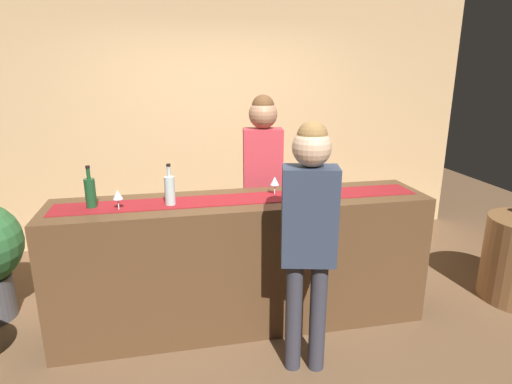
% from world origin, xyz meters
% --- Properties ---
extents(ground_plane, '(10.00, 10.00, 0.00)m').
position_xyz_m(ground_plane, '(0.00, 0.00, 0.00)').
color(ground_plane, brown).
extents(back_wall, '(6.00, 0.12, 2.90)m').
position_xyz_m(back_wall, '(0.00, 1.90, 1.45)').
color(back_wall, tan).
rests_on(back_wall, ground).
extents(bar_counter, '(2.84, 0.60, 1.03)m').
position_xyz_m(bar_counter, '(0.00, 0.00, 0.52)').
color(bar_counter, '#543821').
rests_on(bar_counter, ground).
extents(counter_runner_cloth, '(2.70, 0.28, 0.01)m').
position_xyz_m(counter_runner_cloth, '(0.00, 0.00, 1.04)').
color(counter_runner_cloth, maroon).
rests_on(counter_runner_cloth, bar_counter).
extents(wine_bottle_clear, '(0.07, 0.07, 0.30)m').
position_xyz_m(wine_bottle_clear, '(-0.53, -0.04, 1.15)').
color(wine_bottle_clear, '#B2C6C1').
rests_on(wine_bottle_clear, bar_counter).
extents(wine_bottle_green, '(0.07, 0.07, 0.30)m').
position_xyz_m(wine_bottle_green, '(-1.07, 0.01, 1.15)').
color(wine_bottle_green, '#194723').
rests_on(wine_bottle_green, bar_counter).
extents(wine_glass_near_customer, '(0.07, 0.07, 0.14)m').
position_xyz_m(wine_glass_near_customer, '(-0.88, -0.07, 1.14)').
color(wine_glass_near_customer, silver).
rests_on(wine_glass_near_customer, bar_counter).
extents(wine_glass_mid_counter, '(0.07, 0.07, 0.14)m').
position_xyz_m(wine_glass_mid_counter, '(0.26, 0.07, 1.14)').
color(wine_glass_mid_counter, silver).
rests_on(wine_glass_mid_counter, bar_counter).
extents(bartender, '(0.36, 0.25, 1.76)m').
position_xyz_m(bartender, '(0.29, 0.58, 1.10)').
color(bartender, '#26262B').
rests_on(bartender, ground).
extents(customer_sipping, '(0.38, 0.27, 1.68)m').
position_xyz_m(customer_sipping, '(0.31, -0.64, 1.04)').
color(customer_sipping, '#33333D').
rests_on(customer_sipping, ground).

